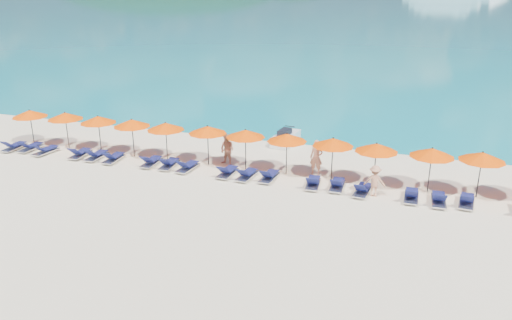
% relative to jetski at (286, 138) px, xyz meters
% --- Properties ---
extents(ground, '(1400.00, 1400.00, 0.00)m').
position_rel_jetski_xyz_m(ground, '(0.36, -9.78, -0.40)').
color(ground, beige).
extents(headland_main, '(374.00, 242.00, 126.50)m').
position_rel_jetski_xyz_m(headland_main, '(-299.64, 530.22, -38.40)').
color(headland_main, black).
rests_on(headland_main, ground).
extents(headland_small, '(162.00, 126.00, 85.50)m').
position_rel_jetski_xyz_m(headland_small, '(-149.64, 550.22, -35.40)').
color(headland_small, black).
rests_on(headland_small, ground).
extents(jetski, '(1.30, 2.83, 0.98)m').
position_rel_jetski_xyz_m(jetski, '(0.00, 0.00, 0.00)').
color(jetski, silver).
rests_on(jetski, ground).
extents(beachgoer_a, '(0.70, 0.48, 1.87)m').
position_rel_jetski_xyz_m(beachgoer_a, '(2.97, -4.66, 0.53)').
color(beachgoer_a, tan).
rests_on(beachgoer_a, ground).
extents(beachgoer_b, '(0.94, 0.67, 1.74)m').
position_rel_jetski_xyz_m(beachgoer_b, '(-2.02, -4.77, 0.47)').
color(beachgoer_b, tan).
rests_on(beachgoer_b, ground).
extents(beachgoer_c, '(1.01, 0.51, 1.52)m').
position_rel_jetski_xyz_m(beachgoer_c, '(6.20, -6.59, 0.36)').
color(beachgoer_c, tan).
rests_on(beachgoer_c, ground).
extents(umbrella_0, '(2.10, 2.10, 2.28)m').
position_rel_jetski_xyz_m(umbrella_0, '(-14.85, -5.33, 1.62)').
color(umbrella_0, black).
rests_on(umbrella_0, ground).
extents(umbrella_1, '(2.10, 2.10, 2.28)m').
position_rel_jetski_xyz_m(umbrella_1, '(-12.38, -5.13, 1.62)').
color(umbrella_1, black).
rests_on(umbrella_1, ground).
extents(umbrella_2, '(2.10, 2.10, 2.28)m').
position_rel_jetski_xyz_m(umbrella_2, '(-9.99, -5.19, 1.62)').
color(umbrella_2, black).
rests_on(umbrella_2, ground).
extents(umbrella_3, '(2.10, 2.10, 2.28)m').
position_rel_jetski_xyz_m(umbrella_3, '(-7.70, -5.23, 1.62)').
color(umbrella_3, black).
rests_on(umbrella_3, ground).
extents(umbrella_4, '(2.10, 2.10, 2.28)m').
position_rel_jetski_xyz_m(umbrella_4, '(-5.50, -5.26, 1.62)').
color(umbrella_4, black).
rests_on(umbrella_4, ground).
extents(umbrella_5, '(2.10, 2.10, 2.28)m').
position_rel_jetski_xyz_m(umbrella_5, '(-3.01, -5.12, 1.62)').
color(umbrella_5, black).
rests_on(umbrella_5, ground).
extents(umbrella_6, '(2.10, 2.10, 2.28)m').
position_rel_jetski_xyz_m(umbrella_6, '(-0.79, -5.13, 1.62)').
color(umbrella_6, black).
rests_on(umbrella_6, ground).
extents(umbrella_7, '(2.10, 2.10, 2.28)m').
position_rel_jetski_xyz_m(umbrella_7, '(1.49, -5.14, 1.62)').
color(umbrella_7, black).
rests_on(umbrella_7, ground).
extents(umbrella_8, '(2.10, 2.10, 2.28)m').
position_rel_jetski_xyz_m(umbrella_8, '(3.90, -5.16, 1.62)').
color(umbrella_8, black).
rests_on(umbrella_8, ground).
extents(umbrella_9, '(2.10, 2.10, 2.28)m').
position_rel_jetski_xyz_m(umbrella_9, '(6.05, -5.35, 1.62)').
color(umbrella_9, black).
rests_on(umbrella_9, ground).
extents(umbrella_10, '(2.10, 2.10, 2.28)m').
position_rel_jetski_xyz_m(umbrella_10, '(8.61, -5.28, 1.62)').
color(umbrella_10, black).
rests_on(umbrella_10, ground).
extents(umbrella_11, '(2.10, 2.10, 2.28)m').
position_rel_jetski_xyz_m(umbrella_11, '(10.80, -5.16, 1.62)').
color(umbrella_11, black).
rests_on(umbrella_11, ground).
extents(lounger_0, '(0.71, 1.73, 0.66)m').
position_rel_jetski_xyz_m(lounger_0, '(-15.26, -6.57, -0.17)').
color(lounger_0, silver).
rests_on(lounger_0, ground).
extents(lounger_1, '(0.67, 1.72, 0.66)m').
position_rel_jetski_xyz_m(lounger_1, '(-14.20, -6.35, -0.17)').
color(lounger_1, silver).
rests_on(lounger_1, ground).
extents(lounger_2, '(0.79, 1.75, 0.66)m').
position_rel_jetski_xyz_m(lounger_2, '(-12.91, -6.57, -0.17)').
color(lounger_2, silver).
rests_on(lounger_2, ground).
extents(lounger_3, '(0.76, 1.75, 0.66)m').
position_rel_jetski_xyz_m(lounger_3, '(-10.60, -6.38, -0.17)').
color(lounger_3, silver).
rests_on(lounger_3, ground).
extents(lounger_4, '(0.67, 1.72, 0.66)m').
position_rel_jetski_xyz_m(lounger_4, '(-9.49, -6.38, -0.17)').
color(lounger_4, silver).
rests_on(lounger_4, ground).
extents(lounger_5, '(0.74, 1.74, 0.66)m').
position_rel_jetski_xyz_m(lounger_5, '(-8.30, -6.42, -0.17)').
color(lounger_5, silver).
rests_on(lounger_5, ground).
extents(lounger_6, '(0.68, 1.72, 0.66)m').
position_rel_jetski_xyz_m(lounger_6, '(-5.95, -6.29, -0.17)').
color(lounger_6, silver).
rests_on(lounger_6, ground).
extents(lounger_7, '(0.75, 1.74, 0.66)m').
position_rel_jetski_xyz_m(lounger_7, '(-4.84, -6.29, -0.17)').
color(lounger_7, silver).
rests_on(lounger_7, ground).
extents(lounger_8, '(0.75, 1.74, 0.66)m').
position_rel_jetski_xyz_m(lounger_8, '(-3.69, -6.37, -0.17)').
color(lounger_8, silver).
rests_on(lounger_8, ground).
extents(lounger_9, '(0.70, 1.73, 0.66)m').
position_rel_jetski_xyz_m(lounger_9, '(-1.35, -6.41, -0.17)').
color(lounger_9, silver).
rests_on(lounger_9, ground).
extents(lounger_10, '(0.75, 1.74, 0.66)m').
position_rel_jetski_xyz_m(lounger_10, '(-0.25, -6.46, -0.17)').
color(lounger_10, silver).
rests_on(lounger_10, ground).
extents(lounger_11, '(0.71, 1.73, 0.66)m').
position_rel_jetski_xyz_m(lounger_11, '(0.91, -6.29, -0.17)').
color(lounger_11, silver).
rests_on(lounger_11, ground).
extents(lounger_12, '(0.79, 1.76, 0.66)m').
position_rel_jetski_xyz_m(lounger_12, '(3.23, -6.43, -0.17)').
color(lounger_12, silver).
rests_on(lounger_12, ground).
extents(lounger_13, '(0.70, 1.73, 0.66)m').
position_rel_jetski_xyz_m(lounger_13, '(4.41, -6.31, -0.17)').
color(lounger_13, silver).
rests_on(lounger_13, ground).
extents(lounger_14, '(0.77, 1.75, 0.66)m').
position_rel_jetski_xyz_m(lounger_14, '(5.66, -6.57, -0.17)').
color(lounger_14, silver).
rests_on(lounger_14, ground).
extents(lounger_15, '(0.63, 1.70, 0.66)m').
position_rel_jetski_xyz_m(lounger_15, '(7.91, -6.52, -0.17)').
color(lounger_15, silver).
rests_on(lounger_15, ground).
extents(lounger_16, '(0.68, 1.72, 0.66)m').
position_rel_jetski_xyz_m(lounger_16, '(9.12, -6.57, -0.17)').
color(lounger_16, silver).
rests_on(lounger_16, ground).
extents(lounger_17, '(0.78, 1.75, 0.66)m').
position_rel_jetski_xyz_m(lounger_17, '(10.31, -6.34, -0.17)').
color(lounger_17, silver).
rests_on(lounger_17, ground).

